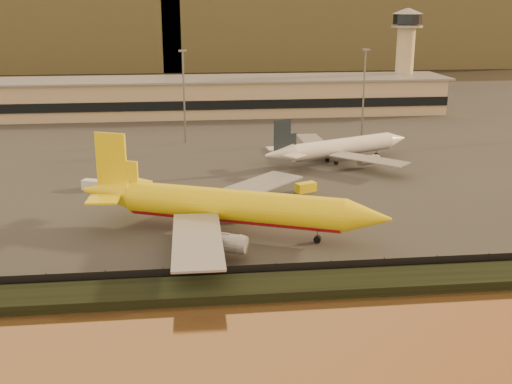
% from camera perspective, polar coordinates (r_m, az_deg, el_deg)
% --- Properties ---
extents(ground, '(900.00, 900.00, 0.00)m').
position_cam_1_polar(ground, '(104.92, -0.34, -4.87)').
color(ground, black).
rests_on(ground, ground).
extents(embankment, '(320.00, 7.00, 1.40)m').
position_cam_1_polar(embankment, '(89.15, 0.87, -8.46)').
color(embankment, black).
rests_on(embankment, ground).
extents(tarmac, '(320.00, 220.00, 0.20)m').
position_cam_1_polar(tarmac, '(196.07, -3.39, 5.39)').
color(tarmac, '#2D2D2D').
rests_on(tarmac, ground).
extents(perimeter_fence, '(300.00, 0.05, 2.20)m').
position_cam_1_polar(perimeter_fence, '(92.51, 0.55, -7.07)').
color(perimeter_fence, black).
rests_on(perimeter_fence, tarmac).
extents(terminal_building, '(202.00, 25.00, 12.60)m').
position_cam_1_polar(terminal_building, '(224.88, -7.62, 8.33)').
color(terminal_building, tan).
rests_on(terminal_building, tarmac).
extents(control_tower, '(11.20, 11.20, 35.50)m').
position_cam_1_polar(control_tower, '(242.38, 13.14, 12.31)').
color(control_tower, tan).
rests_on(control_tower, tarmac).
extents(apron_light_masts, '(152.20, 12.20, 25.40)m').
position_cam_1_polar(apron_light_masts, '(175.36, 1.87, 9.23)').
color(apron_light_masts, slate).
rests_on(apron_light_masts, tarmac).
extents(distant_hills, '(470.00, 160.00, 70.00)m').
position_cam_1_polar(distant_hills, '(437.13, -8.24, 15.64)').
color(distant_hills, brown).
rests_on(distant_hills, ground).
extents(dhl_cargo_jet, '(52.40, 49.60, 16.35)m').
position_cam_1_polar(dhl_cargo_jet, '(108.47, -2.47, -1.30)').
color(dhl_cargo_jet, yellow).
rests_on(dhl_cargo_jet, tarmac).
extents(white_narrowbody_jet, '(40.29, 38.06, 12.16)m').
position_cam_1_polar(white_narrowbody_jet, '(158.59, 7.44, 3.93)').
color(white_narrowbody_jet, white).
rests_on(white_narrowbody_jet, tarmac).
extents(gse_vehicle_yellow, '(4.72, 3.45, 1.94)m').
position_cam_1_polar(gse_vehicle_yellow, '(133.74, 4.45, 0.42)').
color(gse_vehicle_yellow, yellow).
rests_on(gse_vehicle_yellow, tarmac).
extents(gse_vehicle_white, '(4.94, 3.55, 2.03)m').
position_cam_1_polar(gse_vehicle_white, '(139.35, -14.27, 0.64)').
color(gse_vehicle_white, white).
rests_on(gse_vehicle_white, tarmac).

